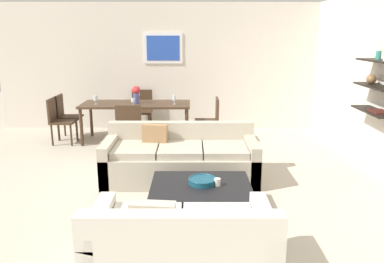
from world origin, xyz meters
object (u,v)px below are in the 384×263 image
object	(u,v)px
dining_chair_left_far	(67,114)
dining_chair_head	(143,108)
dining_table	(137,107)
dining_chair_foot	(131,125)
wine_glass_foot	(134,101)
wine_glass_head	(140,94)
centerpiece_vase	(138,93)
wine_glass_left_near	(97,98)
sofa_beige	(182,160)
candle_jar	(219,182)
decorative_bowl	(204,181)
dining_chair_right_near	(212,118)
dining_chair_left_near	(60,118)
wine_glass_right_near	(176,98)
loveseat_white	(182,248)
coffee_table	(202,200)

from	to	relation	value
dining_chair_left_far	dining_chair_head	bearing A→B (deg)	23.78
dining_table	dining_chair_foot	xyz separation A→B (m)	(0.00, -0.83, -0.18)
wine_glass_foot	wine_glass_head	bearing A→B (deg)	90.00
centerpiece_vase	wine_glass_foot	bearing A→B (deg)	-92.22
wine_glass_head	wine_glass_left_near	bearing A→B (deg)	-148.00
sofa_beige	candle_jar	xyz separation A→B (m)	(0.46, -1.18, 0.13)
candle_jar	centerpiece_vase	bearing A→B (deg)	112.66
wine_glass_head	dining_chair_foot	bearing A→B (deg)	-90.00
dining_chair_foot	centerpiece_vase	world-z (taller)	centerpiece_vase
decorative_bowl	dining_chair_foot	size ratio (longest dim) A/B	0.37
decorative_bowl	dining_chair_foot	world-z (taller)	dining_chair_foot
candle_jar	centerpiece_vase	xyz separation A→B (m)	(-1.36, 3.26, 0.52)
dining_chair_right_near	wine_glass_left_near	world-z (taller)	wine_glass_left_near
dining_chair_left_near	wine_glass_foot	xyz separation A→B (m)	(1.45, -0.17, 0.36)
wine_glass_right_near	dining_chair_left_far	bearing A→B (deg)	172.35
decorative_bowl	wine_glass_right_near	bearing A→B (deg)	98.41
dining_chair_right_near	wine_glass_head	xyz separation A→B (m)	(-1.45, 0.56, 0.38)
candle_jar	wine_glass_left_near	world-z (taller)	wine_glass_left_near
sofa_beige	dining_chair_head	size ratio (longest dim) A/B	2.46
dining_chair_right_near	dining_table	bearing A→B (deg)	172.51
loveseat_white	dining_chair_right_near	distance (m)	4.28
dining_chair_foot	dining_chair_head	bearing A→B (deg)	90.00
sofa_beige	wine_glass_right_near	size ratio (longest dim) A/B	12.90
dining_table	dining_chair_left_near	xyz separation A→B (m)	(-1.45, -0.19, -0.18)
candle_jar	dining_chair_right_near	size ratio (longest dim) A/B	0.10
candle_jar	dining_chair_left_far	size ratio (longest dim) A/B	0.10
dining_chair_left_far	loveseat_white	bearing A→B (deg)	-62.15
dining_chair_foot	wine_glass_head	distance (m)	1.25
wine_glass_head	decorative_bowl	bearing A→B (deg)	-71.29
decorative_bowl	dining_chair_left_far	bearing A→B (deg)	128.08
wine_glass_left_near	wine_glass_head	xyz separation A→B (m)	(0.75, 0.47, 0.02)
wine_glass_foot	dining_chair_foot	bearing A→B (deg)	-90.00
wine_glass_head	coffee_table	bearing A→B (deg)	-71.79
dining_chair_right_near	centerpiece_vase	distance (m)	1.52
decorative_bowl	dining_chair_right_near	world-z (taller)	dining_chair_right_near
dining_chair_foot	wine_glass_left_near	bearing A→B (deg)	135.97
wine_glass_foot	decorative_bowl	bearing A→B (deg)	-66.95
loveseat_white	coffee_table	world-z (taller)	loveseat_white
dining_chair_head	wine_glass_foot	xyz separation A→B (m)	(-0.00, -1.20, 0.36)
dining_table	dining_chair_foot	bearing A→B (deg)	-90.00
wine_glass_left_near	sofa_beige	bearing A→B (deg)	-49.91
dining_chair_head	dining_chair_left_far	xyz separation A→B (m)	(-1.45, -0.64, 0.00)
dining_table	wine_glass_foot	world-z (taller)	wine_glass_foot
coffee_table	dining_table	size ratio (longest dim) A/B	0.55
dining_chair_head	wine_glass_left_near	xyz separation A→B (m)	(-0.75, -0.94, 0.36)
decorative_bowl	dining_chair_left_near	distance (m)	4.02
sofa_beige	wine_glass_foot	size ratio (longest dim) A/B	13.64
candle_jar	loveseat_white	bearing A→B (deg)	-107.93
candle_jar	wine_glass_left_near	bearing A→B (deg)	123.88
centerpiece_vase	decorative_bowl	bearing A→B (deg)	-69.49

